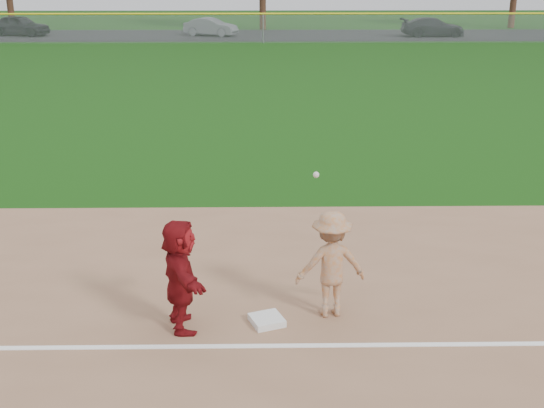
{
  "coord_description": "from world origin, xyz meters",
  "views": [
    {
      "loc": [
        -0.17,
        -9.02,
        4.94
      ],
      "look_at": [
        0.0,
        1.5,
        1.3
      ],
      "focal_mm": 45.0,
      "sensor_mm": 36.0,
      "label": 1
    }
  ],
  "objects_px": {
    "first_base": "(267,320)",
    "car_left": "(20,25)",
    "base_runner": "(180,275)",
    "car_right": "(433,27)",
    "car_mid": "(211,27)"
  },
  "relations": [
    {
      "from": "base_runner",
      "to": "car_mid",
      "type": "height_order",
      "value": "base_runner"
    },
    {
      "from": "first_base",
      "to": "base_runner",
      "type": "height_order",
      "value": "base_runner"
    },
    {
      "from": "car_right",
      "to": "base_runner",
      "type": "bearing_deg",
      "value": 159.98
    },
    {
      "from": "first_base",
      "to": "base_runner",
      "type": "bearing_deg",
      "value": -175.49
    },
    {
      "from": "first_base",
      "to": "base_runner",
      "type": "xyz_separation_m",
      "value": [
        -1.22,
        -0.1,
        0.78
      ]
    },
    {
      "from": "car_left",
      "to": "car_right",
      "type": "height_order",
      "value": "car_left"
    },
    {
      "from": "first_base",
      "to": "car_mid",
      "type": "height_order",
      "value": "car_mid"
    },
    {
      "from": "base_runner",
      "to": "car_mid",
      "type": "distance_m",
      "value": 45.74
    },
    {
      "from": "first_base",
      "to": "car_right",
      "type": "relative_size",
      "value": 0.09
    },
    {
      "from": "car_left",
      "to": "car_mid",
      "type": "bearing_deg",
      "value": -74.82
    },
    {
      "from": "first_base",
      "to": "car_left",
      "type": "height_order",
      "value": "car_left"
    },
    {
      "from": "car_left",
      "to": "car_mid",
      "type": "xyz_separation_m",
      "value": [
        14.86,
        -0.4,
        -0.11
      ]
    },
    {
      "from": "first_base",
      "to": "base_runner",
      "type": "relative_size",
      "value": 0.27
    },
    {
      "from": "first_base",
      "to": "car_left",
      "type": "relative_size",
      "value": 0.1
    },
    {
      "from": "car_left",
      "to": "car_mid",
      "type": "relative_size",
      "value": 1.12
    }
  ]
}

